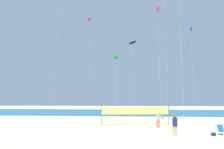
{
  "coord_description": "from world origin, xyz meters",
  "views": [
    {
      "loc": [
        0.59,
        -16.24,
        3.38
      ],
      "look_at": [
        -1.29,
        10.03,
        6.31
      ],
      "focal_mm": 32.42,
      "sensor_mm": 36.0,
      "label": 1
    }
  ],
  "objects_px": {
    "folding_beach_chair": "(221,130)",
    "beachgoer_navy_shirt": "(175,124)",
    "kite_red_diamond": "(57,17)",
    "kite_magenta_tube": "(158,9)",
    "volleyball_net": "(135,111)",
    "kite_black_inflatable": "(133,43)",
    "beach_handbag": "(213,134)",
    "kite_blue_delta": "(191,29)",
    "beachgoer_sage_shirt": "(158,119)",
    "kite_green_tube": "(116,56)",
    "kite_red_inflatable": "(89,20)"
  },
  "relations": [
    {
      "from": "beachgoer_navy_shirt",
      "to": "kite_black_inflatable",
      "type": "relative_size",
      "value": 0.14
    },
    {
      "from": "kite_magenta_tube",
      "to": "kite_red_inflatable",
      "type": "bearing_deg",
      "value": 143.79
    },
    {
      "from": "kite_red_diamond",
      "to": "kite_green_tube",
      "type": "relative_size",
      "value": 1.86
    },
    {
      "from": "folding_beach_chair",
      "to": "kite_green_tube",
      "type": "height_order",
      "value": "kite_green_tube"
    },
    {
      "from": "folding_beach_chair",
      "to": "kite_black_inflatable",
      "type": "height_order",
      "value": "kite_black_inflatable"
    },
    {
      "from": "beachgoer_navy_shirt",
      "to": "volleyball_net",
      "type": "relative_size",
      "value": 0.23
    },
    {
      "from": "volleyball_net",
      "to": "kite_blue_delta",
      "type": "bearing_deg",
      "value": 45.63
    },
    {
      "from": "kite_magenta_tube",
      "to": "volleyball_net",
      "type": "bearing_deg",
      "value": -153.86
    },
    {
      "from": "beachgoer_navy_shirt",
      "to": "kite_green_tube",
      "type": "xyz_separation_m",
      "value": [
        -5.86,
        14.73,
        9.19
      ]
    },
    {
      "from": "beachgoer_sage_shirt",
      "to": "folding_beach_chair",
      "type": "height_order",
      "value": "beachgoer_sage_shirt"
    },
    {
      "from": "kite_red_inflatable",
      "to": "kite_blue_delta",
      "type": "distance_m",
      "value": 18.22
    },
    {
      "from": "beach_handbag",
      "to": "kite_green_tube",
      "type": "relative_size",
      "value": 0.03
    },
    {
      "from": "beachgoer_sage_shirt",
      "to": "beach_handbag",
      "type": "bearing_deg",
      "value": -55.25
    },
    {
      "from": "kite_red_inflatable",
      "to": "kite_black_inflatable",
      "type": "xyz_separation_m",
      "value": [
        7.73,
        0.38,
        -4.3
      ]
    },
    {
      "from": "kite_blue_delta",
      "to": "kite_black_inflatable",
      "type": "xyz_separation_m",
      "value": [
        -10.36,
        -0.69,
        -2.44
      ]
    },
    {
      "from": "beachgoer_sage_shirt",
      "to": "kite_red_diamond",
      "type": "xyz_separation_m",
      "value": [
        -15.89,
        11.37,
        16.78
      ]
    },
    {
      "from": "volleyball_net",
      "to": "kite_red_diamond",
      "type": "bearing_deg",
      "value": 145.18
    },
    {
      "from": "folding_beach_chair",
      "to": "kite_blue_delta",
      "type": "bearing_deg",
      "value": 59.22
    },
    {
      "from": "beachgoer_navy_shirt",
      "to": "kite_black_inflatable",
      "type": "bearing_deg",
      "value": -149.38
    },
    {
      "from": "folding_beach_chair",
      "to": "beachgoer_navy_shirt",
      "type": "bearing_deg",
      "value": 169.65
    },
    {
      "from": "volleyball_net",
      "to": "beach_handbag",
      "type": "distance_m",
      "value": 9.28
    },
    {
      "from": "beachgoer_sage_shirt",
      "to": "beach_handbag",
      "type": "relative_size",
      "value": 4.81
    },
    {
      "from": "beachgoer_navy_shirt",
      "to": "kite_red_diamond",
      "type": "bearing_deg",
      "value": -113.58
    },
    {
      "from": "beachgoer_navy_shirt",
      "to": "volleyball_net",
      "type": "height_order",
      "value": "volleyball_net"
    },
    {
      "from": "beach_handbag",
      "to": "kite_blue_delta",
      "type": "height_order",
      "value": "kite_blue_delta"
    },
    {
      "from": "kite_black_inflatable",
      "to": "kite_blue_delta",
      "type": "bearing_deg",
      "value": 3.82
    },
    {
      "from": "beach_handbag",
      "to": "kite_magenta_tube",
      "type": "xyz_separation_m",
      "value": [
        -3.14,
        8.11,
        15.17
      ]
    },
    {
      "from": "beach_handbag",
      "to": "kite_red_diamond",
      "type": "xyz_separation_m",
      "value": [
        -19.96,
        15.82,
        17.57
      ]
    },
    {
      "from": "kite_red_inflatable",
      "to": "kite_black_inflatable",
      "type": "distance_m",
      "value": 8.85
    },
    {
      "from": "kite_magenta_tube",
      "to": "kite_green_tube",
      "type": "relative_size",
      "value": 1.49
    },
    {
      "from": "volleyball_net",
      "to": "kite_black_inflatable",
      "type": "xyz_separation_m",
      "value": [
        0.14,
        10.05,
        11.34
      ]
    },
    {
      "from": "kite_red_diamond",
      "to": "kite_black_inflatable",
      "type": "xyz_separation_m",
      "value": [
        13.6,
        0.68,
        -4.73
      ]
    },
    {
      "from": "kite_red_diamond",
      "to": "kite_magenta_tube",
      "type": "bearing_deg",
      "value": -24.63
    },
    {
      "from": "beach_handbag",
      "to": "kite_blue_delta",
      "type": "relative_size",
      "value": 0.02
    },
    {
      "from": "kite_green_tube",
      "to": "kite_red_inflatable",
      "type": "bearing_deg",
      "value": 162.67
    },
    {
      "from": "beach_handbag",
      "to": "volleyball_net",
      "type": "bearing_deg",
      "value": 135.18
    },
    {
      "from": "kite_blue_delta",
      "to": "kite_green_tube",
      "type": "relative_size",
      "value": 1.53
    },
    {
      "from": "beachgoer_navy_shirt",
      "to": "kite_red_diamond",
      "type": "relative_size",
      "value": 0.1
    },
    {
      "from": "kite_blue_delta",
      "to": "beach_handbag",
      "type": "bearing_deg",
      "value": -103.11
    },
    {
      "from": "volleyball_net",
      "to": "folding_beach_chair",
      "type": "bearing_deg",
      "value": -38.29
    },
    {
      "from": "beach_handbag",
      "to": "kite_red_inflatable",
      "type": "relative_size",
      "value": 0.02
    },
    {
      "from": "folding_beach_chair",
      "to": "kite_red_diamond",
      "type": "xyz_separation_m",
      "value": [
        -20.89,
        15.23,
        17.25
      ]
    },
    {
      "from": "kite_red_diamond",
      "to": "kite_magenta_tube",
      "type": "distance_m",
      "value": 18.66
    },
    {
      "from": "beachgoer_navy_shirt",
      "to": "volleyball_net",
      "type": "bearing_deg",
      "value": -133.93
    },
    {
      "from": "beachgoer_navy_shirt",
      "to": "kite_red_diamond",
      "type": "xyz_separation_m",
      "value": [
        -16.66,
        15.97,
        16.72
      ]
    },
    {
      "from": "volleyball_net",
      "to": "kite_red_inflatable",
      "type": "xyz_separation_m",
      "value": [
        -7.59,
        9.67,
        15.64
      ]
    },
    {
      "from": "beachgoer_navy_shirt",
      "to": "kite_blue_delta",
      "type": "relative_size",
      "value": 0.12
    },
    {
      "from": "folding_beach_chair",
      "to": "beach_handbag",
      "type": "distance_m",
      "value": 1.15
    },
    {
      "from": "beach_handbag",
      "to": "kite_green_tube",
      "type": "bearing_deg",
      "value": 122.11
    },
    {
      "from": "beachgoer_sage_shirt",
      "to": "kite_green_tube",
      "type": "distance_m",
      "value": 14.63
    }
  ]
}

